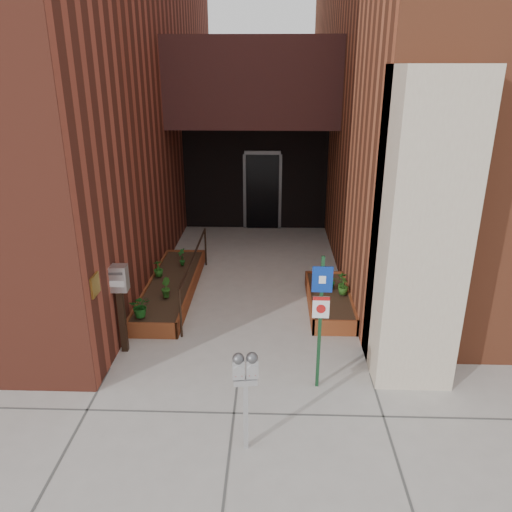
{
  "coord_description": "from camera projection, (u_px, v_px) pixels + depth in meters",
  "views": [
    {
      "loc": [
        0.49,
        -6.49,
        4.38
      ],
      "look_at": [
        0.2,
        1.8,
        1.2
      ],
      "focal_mm": 35.0,
      "sensor_mm": 36.0,
      "label": 1
    }
  ],
  "objects": [
    {
      "name": "parking_meter",
      "position": [
        245.0,
        376.0,
        5.75
      ],
      "size": [
        0.31,
        0.16,
        1.34
      ],
      "color": "#B8B8BB",
      "rests_on": "ground"
    },
    {
      "name": "shrub_left_c",
      "position": [
        158.0,
        268.0,
        10.27
      ],
      "size": [
        0.25,
        0.25,
        0.34
      ],
      "primitive_type": "imported",
      "rotation": [
        0.0,
        0.0,
        3.53
      ],
      "color": "#22601B",
      "rests_on": "planter_left"
    },
    {
      "name": "shrub_left_d",
      "position": [
        182.0,
        257.0,
        10.81
      ],
      "size": [
        0.28,
        0.28,
        0.38
      ],
      "primitive_type": "imported",
      "rotation": [
        0.0,
        0.0,
        5.26
      ],
      "color": "#1A5B1C",
      "rests_on": "planter_left"
    },
    {
      "name": "planter_left",
      "position": [
        172.0,
        288.0,
        10.16
      ],
      "size": [
        0.9,
        3.6,
        0.3
      ],
      "color": "brown",
      "rests_on": "ground"
    },
    {
      "name": "shrub_left_a",
      "position": [
        141.0,
        306.0,
        8.59
      ],
      "size": [
        0.42,
        0.42,
        0.4
      ],
      "primitive_type": "imported",
      "rotation": [
        0.0,
        0.0,
        0.19
      ],
      "color": "#175117",
      "rests_on": "planter_left"
    },
    {
      "name": "shrub_left_b",
      "position": [
        165.0,
        288.0,
        9.34
      ],
      "size": [
        0.27,
        0.27,
        0.37
      ],
      "primitive_type": "imported",
      "rotation": [
        0.0,
        0.0,
        1.99
      ],
      "color": "#245919",
      "rests_on": "planter_left"
    },
    {
      "name": "architecture",
      "position": [
        247.0,
        39.0,
        12.3
      ],
      "size": [
        20.0,
        14.6,
        10.0
      ],
      "color": "brown",
      "rests_on": "ground"
    },
    {
      "name": "sign_post",
      "position": [
        321.0,
        310.0,
        6.83
      ],
      "size": [
        0.28,
        0.07,
        2.03
      ],
      "color": "#163E21",
      "rests_on": "ground"
    },
    {
      "name": "payment_dropbox",
      "position": [
        119.0,
        290.0,
        7.81
      ],
      "size": [
        0.31,
        0.24,
        1.5
      ],
      "color": "black",
      "rests_on": "ground"
    },
    {
      "name": "shrub_right_c",
      "position": [
        331.0,
        282.0,
        9.69
      ],
      "size": [
        0.31,
        0.31,
        0.3
      ],
      "primitive_type": "imported",
      "rotation": [
        0.0,
        0.0,
        4.52
      ],
      "color": "#19581D",
      "rests_on": "planter_right"
    },
    {
      "name": "handrail",
      "position": [
        194.0,
        261.0,
        9.88
      ],
      "size": [
        0.04,
        3.34,
        0.9
      ],
      "color": "black",
      "rests_on": "ground"
    },
    {
      "name": "ground",
      "position": [
        239.0,
        371.0,
        7.64
      ],
      "size": [
        80.0,
        80.0,
        0.0
      ],
      "primitive_type": "plane",
      "color": "#9E9991",
      "rests_on": "ground"
    },
    {
      "name": "shrub_right_a",
      "position": [
        343.0,
        285.0,
        9.45
      ],
      "size": [
        0.21,
        0.21,
        0.35
      ],
      "primitive_type": "imported",
      "rotation": [
        0.0,
        0.0,
        1.49
      ],
      "color": "#265618",
      "rests_on": "planter_right"
    },
    {
      "name": "planter_right",
      "position": [
        329.0,
        301.0,
        9.6
      ],
      "size": [
        0.8,
        2.2,
        0.3
      ],
      "color": "brown",
      "rests_on": "ground"
    },
    {
      "name": "shrub_right_b",
      "position": [
        342.0,
        280.0,
        9.66
      ],
      "size": [
        0.2,
        0.2,
        0.37
      ],
      "primitive_type": "imported",
      "rotation": [
        0.0,
        0.0,
        3.09
      ],
      "color": "#1E4F16",
      "rests_on": "planter_right"
    }
  ]
}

